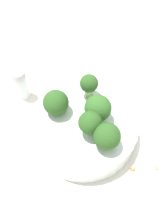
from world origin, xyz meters
name	(u,v)px	position (x,y,z in m)	size (l,w,h in m)	color
ground_plane	(84,133)	(0.00, 0.00, 0.00)	(3.00, 3.00, 0.00)	silver
bowl	(84,127)	(0.00, 0.00, 0.02)	(0.22, 0.22, 0.05)	silver
broccoli_floret_0	(89,84)	(-0.05, 0.05, 0.08)	(0.04, 0.04, 0.06)	#84AD66
broccoli_floret_1	(90,123)	(0.03, -0.01, 0.08)	(0.04, 0.04, 0.06)	#84AD66
broccoli_floret_2	(56,103)	(-0.05, -0.03, 0.08)	(0.05, 0.05, 0.05)	#7A9E5B
broccoli_floret_3	(107,136)	(0.07, 0.01, 0.08)	(0.05, 0.05, 0.05)	#7A9E5B
broccoli_floret_4	(98,108)	(0.01, 0.03, 0.08)	(0.05, 0.05, 0.06)	#7A9E5B
pepper_shaker	(21,84)	(-0.17, -0.07, 0.04)	(0.03, 0.03, 0.08)	silver
almond_crumb_0	(133,169)	(0.12, 0.04, 0.00)	(0.01, 0.01, 0.01)	olive
almond_crumb_1	(157,168)	(0.14, 0.08, 0.00)	(0.01, 0.01, 0.01)	#AD7F4C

